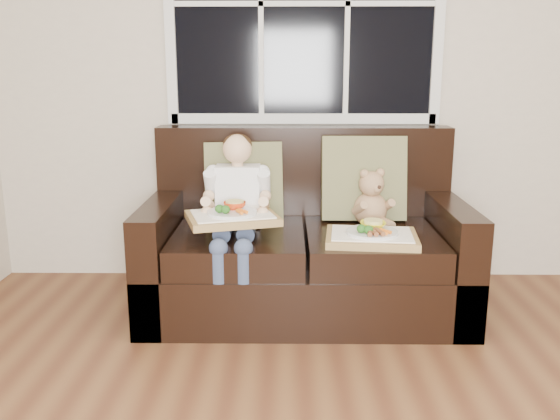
{
  "coord_description": "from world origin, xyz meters",
  "views": [
    {
      "loc": [
        -0.47,
        -1.11,
        1.29
      ],
      "look_at": [
        -0.5,
        1.85,
        0.58
      ],
      "focal_mm": 38.0,
      "sensor_mm": 36.0,
      "label": 1
    }
  ],
  "objects_px": {
    "teddy_bear": "(371,202)",
    "tray_right": "(372,236)",
    "loveseat": "(304,250)",
    "child": "(237,199)",
    "tray_left": "(232,216)"
  },
  "relations": [
    {
      "from": "teddy_bear",
      "to": "tray_right",
      "type": "xyz_separation_m",
      "value": [
        -0.04,
        -0.33,
        -0.1
      ]
    },
    {
      "from": "loveseat",
      "to": "tray_right",
      "type": "xyz_separation_m",
      "value": [
        0.32,
        -0.3,
        0.17
      ]
    },
    {
      "from": "child",
      "to": "tray_right",
      "type": "relative_size",
      "value": 1.62
    },
    {
      "from": "loveseat",
      "to": "child",
      "type": "bearing_deg",
      "value": -162.33
    },
    {
      "from": "tray_left",
      "to": "teddy_bear",
      "type": "bearing_deg",
      "value": 6.06
    },
    {
      "from": "child",
      "to": "teddy_bear",
      "type": "distance_m",
      "value": 0.74
    },
    {
      "from": "loveseat",
      "to": "tray_left",
      "type": "xyz_separation_m",
      "value": [
        -0.37,
        -0.28,
        0.27
      ]
    },
    {
      "from": "loveseat",
      "to": "tray_left",
      "type": "relative_size",
      "value": 3.33
    },
    {
      "from": "tray_right",
      "to": "teddy_bear",
      "type": "bearing_deg",
      "value": 88.85
    },
    {
      "from": "child",
      "to": "tray_right",
      "type": "height_order",
      "value": "child"
    },
    {
      "from": "teddy_bear",
      "to": "tray_left",
      "type": "xyz_separation_m",
      "value": [
        -0.73,
        -0.31,
        -0.0
      ]
    },
    {
      "from": "child",
      "to": "teddy_bear",
      "type": "bearing_deg",
      "value": 10.94
    },
    {
      "from": "loveseat",
      "to": "teddy_bear",
      "type": "relative_size",
      "value": 5.24
    },
    {
      "from": "tray_right",
      "to": "child",
      "type": "bearing_deg",
      "value": 170.11
    },
    {
      "from": "tray_left",
      "to": "tray_right",
      "type": "bearing_deg",
      "value": -18.41
    }
  ]
}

